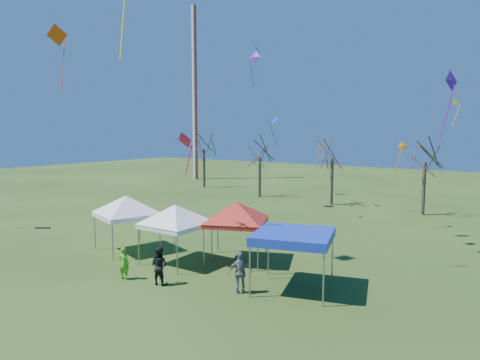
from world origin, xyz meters
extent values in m
plane|color=#264114|center=(0.00, 0.00, 0.00)|extent=(140.00, 140.00, 0.00)
cylinder|color=silver|center=(-28.00, 34.00, 12.50)|extent=(0.70, 0.70, 25.00)
cylinder|color=#3D2D21|center=(-20.85, 27.38, 2.39)|extent=(0.32, 0.32, 4.78)
cylinder|color=#3D2D21|center=(-10.77, 24.65, 2.14)|extent=(0.32, 0.32, 4.28)
cylinder|color=#3D2D21|center=(-2.37, 24.38, 2.32)|extent=(0.32, 0.32, 4.64)
cylinder|color=#3D2D21|center=(6.03, 24.04, 2.24)|extent=(0.32, 0.32, 4.49)
cylinder|color=gray|center=(-7.71, 1.42, 1.02)|extent=(0.06, 0.06, 2.04)
cylinder|color=gray|center=(-6.85, 4.15, 1.02)|extent=(0.06, 0.06, 2.04)
cylinder|color=gray|center=(-4.99, 0.56, 1.02)|extent=(0.06, 0.06, 2.04)
cylinder|color=gray|center=(-4.13, 3.29, 1.02)|extent=(0.06, 0.06, 2.04)
cube|color=white|center=(-5.92, 2.35, 2.16)|extent=(3.84, 3.84, 0.25)
pyramid|color=white|center=(-5.92, 2.35, 3.31)|extent=(4.13, 4.13, 1.02)
cylinder|color=gray|center=(-3.22, 0.85, 0.98)|extent=(0.06, 0.06, 1.97)
cylinder|color=gray|center=(-3.25, 3.60, 0.98)|extent=(0.06, 0.06, 1.97)
cylinder|color=gray|center=(-0.46, 0.88, 0.98)|extent=(0.06, 0.06, 1.97)
cylinder|color=gray|center=(-0.50, 3.63, 0.98)|extent=(0.06, 0.06, 1.97)
cube|color=white|center=(-1.86, 2.24, 2.09)|extent=(2.99, 2.99, 0.24)
pyramid|color=white|center=(-1.86, 2.24, 3.19)|extent=(4.17, 4.17, 0.98)
cylinder|color=gray|center=(-0.12, 2.49, 1.02)|extent=(0.06, 0.06, 2.04)
cylinder|color=gray|center=(-1.24, 5.12, 1.02)|extent=(0.06, 0.06, 2.04)
cylinder|color=gray|center=(2.51, 3.62, 1.02)|extent=(0.06, 0.06, 2.04)
cylinder|color=gray|center=(1.39, 6.24, 1.02)|extent=(0.06, 0.06, 2.04)
cube|color=red|center=(0.64, 4.37, 2.16)|extent=(4.02, 4.02, 0.24)
pyramid|color=red|center=(0.64, 4.37, 3.31)|extent=(3.98, 3.98, 1.02)
cylinder|color=gray|center=(4.08, 0.51, 1.11)|extent=(0.07, 0.07, 2.22)
cylinder|color=gray|center=(3.20, 3.50, 1.11)|extent=(0.07, 0.07, 2.22)
cylinder|color=gray|center=(7.07, 1.40, 1.11)|extent=(0.07, 0.07, 2.22)
cylinder|color=gray|center=(6.18, 4.38, 1.11)|extent=(0.07, 0.07, 2.22)
cube|color=#102BAB|center=(5.13, 2.45, 2.36)|extent=(4.15, 4.15, 0.27)
cube|color=#102BAB|center=(5.13, 2.45, 2.56)|extent=(4.15, 4.15, 0.13)
imported|color=green|center=(-2.10, -1.07, 0.79)|extent=(0.63, 0.48, 1.58)
imported|color=black|center=(-0.22, -0.59, 0.89)|extent=(0.98, 0.83, 1.77)
imported|color=slate|center=(3.48, 0.71, 0.93)|extent=(1.11, 1.06, 1.85)
cone|color=#1639EE|center=(-6.13, 19.79, 8.11)|extent=(1.30, 1.31, 0.98)
cube|color=#1639EE|center=(-6.40, 20.07, 6.79)|extent=(0.62, 0.60, 2.08)
cone|color=#7117A1|center=(10.58, 6.44, 9.24)|extent=(0.55, 0.99, 0.97)
cube|color=#7117A1|center=(10.49, 6.19, 7.86)|extent=(0.56, 0.23, 2.29)
cone|color=#0B8BAB|center=(-4.58, 14.36, 13.48)|extent=(1.24, 1.40, 0.97)
cube|color=#0B8BAB|center=(-4.43, 14.06, 12.33)|extent=(0.64, 0.36, 1.73)
cone|color=yellow|center=(8.61, 20.64, 9.21)|extent=(0.79, 0.87, 0.72)
cube|color=yellow|center=(8.76, 20.43, 8.25)|extent=(0.47, 0.37, 1.55)
cone|color=#EB480C|center=(-13.69, 3.35, 13.63)|extent=(1.64, 1.33, 1.45)
cube|color=#EB480C|center=(-13.41, 3.51, 11.56)|extent=(0.37, 0.61, 3.38)
cone|color=#5F17A6|center=(-11.58, 24.86, 14.91)|extent=(1.43, 0.53, 1.40)
cube|color=#5F17A6|center=(-11.94, 24.85, 13.30)|extent=(0.06, 0.76, 2.51)
cone|color=red|center=(-0.34, 1.45, 6.67)|extent=(0.96, 0.59, 0.84)
cube|color=red|center=(-0.12, 1.43, 5.72)|extent=(0.08, 0.49, 1.45)
cube|color=#FFFB1A|center=(-1.33, -1.38, 11.58)|extent=(0.08, 0.44, 2.81)
cone|color=orange|center=(5.79, 17.76, 6.00)|extent=(0.85, 0.91, 0.71)
cube|color=orange|center=(5.54, 17.43, 4.70)|extent=(0.71, 0.57, 2.21)
camera|label=1|loc=(13.86, -14.15, 7.07)|focal=32.00mm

